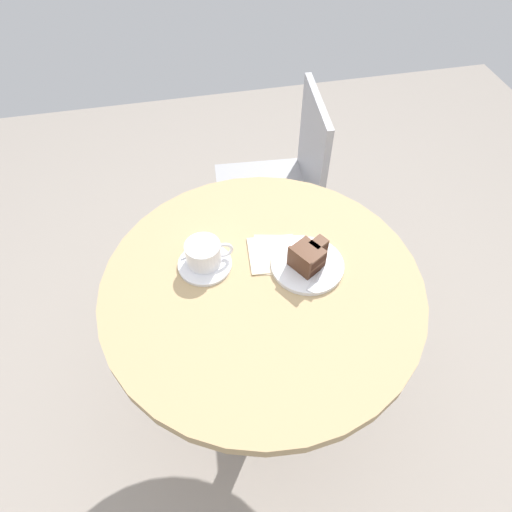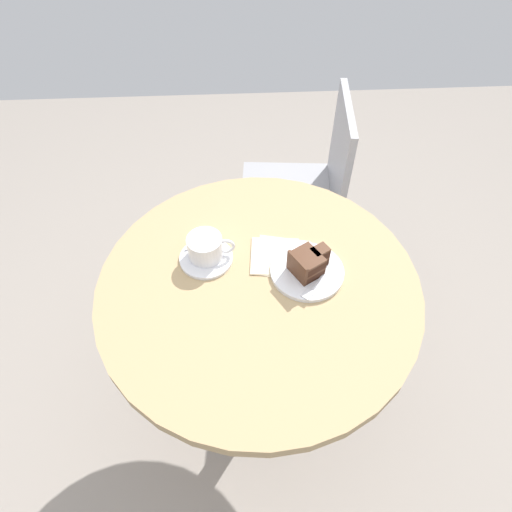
{
  "view_description": "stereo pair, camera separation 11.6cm",
  "coord_description": "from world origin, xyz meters",
  "px_view_note": "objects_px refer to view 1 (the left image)",
  "views": [
    {
      "loc": [
        -0.16,
        -0.68,
        1.69
      ],
      "look_at": [
        -0.0,
        0.06,
        0.8
      ],
      "focal_mm": 32.0,
      "sensor_mm": 36.0,
      "label": 1
    },
    {
      "loc": [
        -0.04,
        -0.69,
        1.69
      ],
      "look_at": [
        -0.0,
        0.06,
        0.8
      ],
      "focal_mm": 32.0,
      "sensor_mm": 36.0,
      "label": 2
    }
  ],
  "objects_px": {
    "cake_slice": "(308,256)",
    "fork": "(318,278)",
    "cafe_chair": "(286,179)",
    "coffee_cup": "(204,253)",
    "teaspoon": "(204,248)",
    "saucer": "(205,264)",
    "napkin": "(277,254)",
    "cake_plate": "(307,265)"
  },
  "relations": [
    {
      "from": "fork",
      "to": "napkin",
      "type": "height_order",
      "value": "fork"
    },
    {
      "from": "cake_slice",
      "to": "napkin",
      "type": "xyz_separation_m",
      "value": [
        -0.07,
        0.06,
        -0.04
      ]
    },
    {
      "from": "cake_slice",
      "to": "cafe_chair",
      "type": "xyz_separation_m",
      "value": [
        0.12,
        0.62,
        -0.28
      ]
    },
    {
      "from": "coffee_cup",
      "to": "napkin",
      "type": "height_order",
      "value": "coffee_cup"
    },
    {
      "from": "cake_plate",
      "to": "teaspoon",
      "type": "bearing_deg",
      "value": 156.9
    },
    {
      "from": "coffee_cup",
      "to": "cake_plate",
      "type": "distance_m",
      "value": 0.27
    },
    {
      "from": "cake_plate",
      "to": "fork",
      "type": "distance_m",
      "value": 0.06
    },
    {
      "from": "teaspoon",
      "to": "coffee_cup",
      "type": "bearing_deg",
      "value": -115.47
    },
    {
      "from": "cake_plate",
      "to": "cafe_chair",
      "type": "height_order",
      "value": "cafe_chair"
    },
    {
      "from": "napkin",
      "to": "cake_slice",
      "type": "bearing_deg",
      "value": -40.2
    },
    {
      "from": "coffee_cup",
      "to": "teaspoon",
      "type": "relative_size",
      "value": 1.24
    },
    {
      "from": "fork",
      "to": "napkin",
      "type": "xyz_separation_m",
      "value": [
        -0.08,
        0.11,
        -0.01
      ]
    },
    {
      "from": "saucer",
      "to": "teaspoon",
      "type": "relative_size",
      "value": 1.41
    },
    {
      "from": "coffee_cup",
      "to": "cafe_chair",
      "type": "distance_m",
      "value": 0.72
    },
    {
      "from": "napkin",
      "to": "cafe_chair",
      "type": "height_order",
      "value": "cafe_chair"
    },
    {
      "from": "teaspoon",
      "to": "fork",
      "type": "distance_m",
      "value": 0.32
    },
    {
      "from": "coffee_cup",
      "to": "teaspoon",
      "type": "distance_m",
      "value": 0.05
    },
    {
      "from": "cake_slice",
      "to": "fork",
      "type": "xyz_separation_m",
      "value": [
        0.01,
        -0.05,
        -0.03
      ]
    },
    {
      "from": "cake_plate",
      "to": "fork",
      "type": "height_order",
      "value": "fork"
    },
    {
      "from": "saucer",
      "to": "cake_plate",
      "type": "relative_size",
      "value": 0.74
    },
    {
      "from": "coffee_cup",
      "to": "napkin",
      "type": "bearing_deg",
      "value": -2.92
    },
    {
      "from": "napkin",
      "to": "saucer",
      "type": "bearing_deg",
      "value": 179.09
    },
    {
      "from": "napkin",
      "to": "fork",
      "type": "bearing_deg",
      "value": -53.27
    },
    {
      "from": "coffee_cup",
      "to": "cake_slice",
      "type": "xyz_separation_m",
      "value": [
        0.26,
        -0.07,
        0.0
      ]
    },
    {
      "from": "cake_plate",
      "to": "napkin",
      "type": "bearing_deg",
      "value": 140.82
    },
    {
      "from": "coffee_cup",
      "to": "fork",
      "type": "bearing_deg",
      "value": -23.63
    },
    {
      "from": "saucer",
      "to": "napkin",
      "type": "relative_size",
      "value": 0.83
    },
    {
      "from": "coffee_cup",
      "to": "teaspoon",
      "type": "xyz_separation_m",
      "value": [
        0.0,
        0.04,
        -0.03
      ]
    },
    {
      "from": "cake_slice",
      "to": "cafe_chair",
      "type": "bearing_deg",
      "value": 79.48
    },
    {
      "from": "coffee_cup",
      "to": "napkin",
      "type": "xyz_separation_m",
      "value": [
        0.19,
        -0.01,
        -0.04
      ]
    },
    {
      "from": "saucer",
      "to": "cake_slice",
      "type": "xyz_separation_m",
      "value": [
        0.26,
        -0.06,
        0.04
      ]
    },
    {
      "from": "cake_slice",
      "to": "napkin",
      "type": "bearing_deg",
      "value": 139.8
    },
    {
      "from": "cafe_chair",
      "to": "napkin",
      "type": "bearing_deg",
      "value": -13.28
    },
    {
      "from": "coffee_cup",
      "to": "cake_plate",
      "type": "bearing_deg",
      "value": -14.23
    },
    {
      "from": "teaspoon",
      "to": "napkin",
      "type": "distance_m",
      "value": 0.2
    },
    {
      "from": "teaspoon",
      "to": "cafe_chair",
      "type": "height_order",
      "value": "cafe_chair"
    },
    {
      "from": "teaspoon",
      "to": "cake_slice",
      "type": "height_order",
      "value": "cake_slice"
    },
    {
      "from": "cake_slice",
      "to": "fork",
      "type": "relative_size",
      "value": 1.04
    },
    {
      "from": "coffee_cup",
      "to": "fork",
      "type": "height_order",
      "value": "coffee_cup"
    },
    {
      "from": "teaspoon",
      "to": "cake_slice",
      "type": "xyz_separation_m",
      "value": [
        0.26,
        -0.11,
        0.03
      ]
    },
    {
      "from": "cake_plate",
      "to": "napkin",
      "type": "height_order",
      "value": "cake_plate"
    },
    {
      "from": "saucer",
      "to": "teaspoon",
      "type": "xyz_separation_m",
      "value": [
        0.0,
        0.05,
        0.01
      ]
    }
  ]
}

